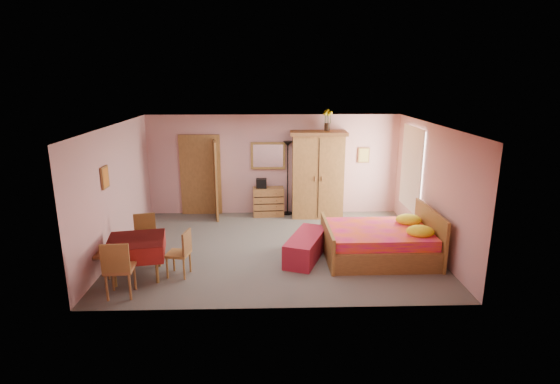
{
  "coord_description": "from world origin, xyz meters",
  "views": [
    {
      "loc": [
        -0.17,
        -8.68,
        3.54
      ],
      "look_at": [
        0.1,
        0.3,
        1.15
      ],
      "focal_mm": 28.0,
      "sensor_mm": 36.0,
      "label": 1
    }
  ],
  "objects_px": {
    "bench": "(306,247)",
    "chair_north": "(145,239)",
    "chest_of_drawers": "(268,202)",
    "wall_mirror": "(268,156)",
    "bed": "(379,234)",
    "stereo": "(261,183)",
    "chair_west": "(97,254)",
    "chair_south": "(120,268)",
    "dining_table": "(137,258)",
    "wardrobe": "(318,175)",
    "sunflower_vase": "(327,120)",
    "chair_east": "(178,253)",
    "floor_lamp": "(288,178)"
  },
  "relations": [
    {
      "from": "wall_mirror",
      "to": "chair_east",
      "type": "height_order",
      "value": "wall_mirror"
    },
    {
      "from": "bed",
      "to": "bench",
      "type": "height_order",
      "value": "bed"
    },
    {
      "from": "bench",
      "to": "chair_north",
      "type": "xyz_separation_m",
      "value": [
        -3.17,
        -0.02,
        0.22
      ]
    },
    {
      "from": "chest_of_drawers",
      "to": "dining_table",
      "type": "relative_size",
      "value": 0.81
    },
    {
      "from": "stereo",
      "to": "chair_north",
      "type": "xyz_separation_m",
      "value": [
        -2.25,
        -2.8,
        -0.41
      ]
    },
    {
      "from": "wardrobe",
      "to": "bench",
      "type": "height_order",
      "value": "wardrobe"
    },
    {
      "from": "wardrobe",
      "to": "chair_east",
      "type": "bearing_deg",
      "value": -128.63
    },
    {
      "from": "stereo",
      "to": "chair_west",
      "type": "xyz_separation_m",
      "value": [
        -2.91,
        -3.52,
        -0.42
      ]
    },
    {
      "from": "stereo",
      "to": "floor_lamp",
      "type": "bearing_deg",
      "value": 10.94
    },
    {
      "from": "bench",
      "to": "stereo",
      "type": "bearing_deg",
      "value": 108.24
    },
    {
      "from": "chair_east",
      "to": "chair_north",
      "type": "bearing_deg",
      "value": 58.54
    },
    {
      "from": "chair_east",
      "to": "wardrobe",
      "type": "bearing_deg",
      "value": -30.15
    },
    {
      "from": "dining_table",
      "to": "sunflower_vase",
      "type": "bearing_deg",
      "value": 42.4
    },
    {
      "from": "floor_lamp",
      "to": "chair_east",
      "type": "xyz_separation_m",
      "value": [
        -2.16,
        -3.62,
        -0.54
      ]
    },
    {
      "from": "dining_table",
      "to": "wardrobe",
      "type": "bearing_deg",
      "value": 43.27
    },
    {
      "from": "chair_north",
      "to": "bed",
      "type": "bearing_deg",
      "value": 167.13
    },
    {
      "from": "wall_mirror",
      "to": "bed",
      "type": "height_order",
      "value": "wall_mirror"
    },
    {
      "from": "bench",
      "to": "chair_west",
      "type": "bearing_deg",
      "value": -169.02
    },
    {
      "from": "chair_west",
      "to": "chair_east",
      "type": "xyz_separation_m",
      "value": [
        1.43,
        0.03,
        -0.02
      ]
    },
    {
      "from": "floor_lamp",
      "to": "chest_of_drawers",
      "type": "bearing_deg",
      "value": -166.35
    },
    {
      "from": "stereo",
      "to": "chair_north",
      "type": "bearing_deg",
      "value": -128.77
    },
    {
      "from": "wardrobe",
      "to": "chair_east",
      "type": "height_order",
      "value": "wardrobe"
    },
    {
      "from": "bed",
      "to": "chair_east",
      "type": "xyz_separation_m",
      "value": [
        -3.84,
        -0.7,
        -0.07
      ]
    },
    {
      "from": "chest_of_drawers",
      "to": "sunflower_vase",
      "type": "relative_size",
      "value": 1.48
    },
    {
      "from": "sunflower_vase",
      "to": "bench",
      "type": "bearing_deg",
      "value": -104.94
    },
    {
      "from": "wall_mirror",
      "to": "floor_lamp",
      "type": "distance_m",
      "value": 0.77
    },
    {
      "from": "wall_mirror",
      "to": "bed",
      "type": "bearing_deg",
      "value": -52.58
    },
    {
      "from": "chest_of_drawers",
      "to": "stereo",
      "type": "height_order",
      "value": "stereo"
    },
    {
      "from": "chest_of_drawers",
      "to": "sunflower_vase",
      "type": "xyz_separation_m",
      "value": [
        1.49,
        0.03,
        2.1
      ]
    },
    {
      "from": "dining_table",
      "to": "chair_west",
      "type": "xyz_separation_m",
      "value": [
        -0.7,
        -0.02,
        0.1
      ]
    },
    {
      "from": "sunflower_vase",
      "to": "chair_south",
      "type": "bearing_deg",
      "value": -132.86
    },
    {
      "from": "floor_lamp",
      "to": "bed",
      "type": "bearing_deg",
      "value": -60.03
    },
    {
      "from": "chair_south",
      "to": "stereo",
      "type": "bearing_deg",
      "value": 57.41
    },
    {
      "from": "chest_of_drawers",
      "to": "bench",
      "type": "relative_size",
      "value": 0.55
    },
    {
      "from": "stereo",
      "to": "bed",
      "type": "distance_m",
      "value": 3.67
    },
    {
      "from": "wardrobe",
      "to": "chair_west",
      "type": "height_order",
      "value": "wardrobe"
    },
    {
      "from": "chair_south",
      "to": "sunflower_vase",
      "type": "bearing_deg",
      "value": 43.0
    },
    {
      "from": "chair_west",
      "to": "chair_south",
      "type": "bearing_deg",
      "value": 25.54
    },
    {
      "from": "chest_of_drawers",
      "to": "chair_east",
      "type": "distance_m",
      "value": 3.87
    },
    {
      "from": "sunflower_vase",
      "to": "chair_north",
      "type": "height_order",
      "value": "sunflower_vase"
    },
    {
      "from": "dining_table",
      "to": "chest_of_drawers",
      "type": "bearing_deg",
      "value": 55.75
    },
    {
      "from": "sunflower_vase",
      "to": "chair_north",
      "type": "relative_size",
      "value": 0.58
    },
    {
      "from": "sunflower_vase",
      "to": "chair_south",
      "type": "xyz_separation_m",
      "value": [
        -3.96,
        -4.26,
        -1.99
      ]
    },
    {
      "from": "chair_south",
      "to": "bed",
      "type": "bearing_deg",
      "value": 13.02
    },
    {
      "from": "chair_south",
      "to": "chair_north",
      "type": "relative_size",
      "value": 1.08
    },
    {
      "from": "chair_east",
      "to": "bench",
      "type": "bearing_deg",
      "value": -63.17
    },
    {
      "from": "chest_of_drawers",
      "to": "bench",
      "type": "xyz_separation_m",
      "value": [
        0.74,
        -2.79,
        -0.13
      ]
    },
    {
      "from": "chair_south",
      "to": "bench",
      "type": "bearing_deg",
      "value": 20.14
    },
    {
      "from": "chest_of_drawers",
      "to": "wardrobe",
      "type": "bearing_deg",
      "value": -6.4
    },
    {
      "from": "sunflower_vase",
      "to": "stereo",
      "type": "bearing_deg",
      "value": -178.65
    }
  ]
}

